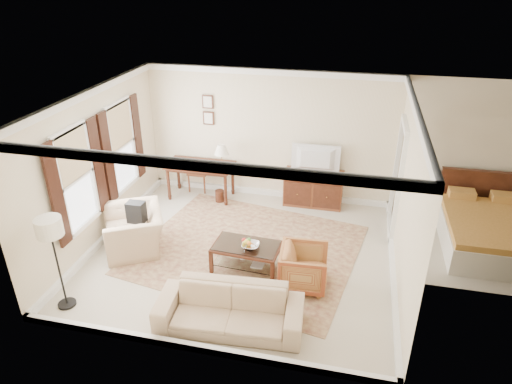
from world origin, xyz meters
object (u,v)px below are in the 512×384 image
at_px(coffee_table, 247,250).
at_px(club_armchair, 133,224).
at_px(sofa, 229,304).
at_px(striped_armchair, 304,266).
at_px(sideboard, 313,188).
at_px(tv, 316,151).
at_px(writing_desk, 200,168).

bearing_deg(coffee_table, club_armchair, 175.68).
bearing_deg(sofa, striped_armchair, 48.24).
xyz_separation_m(sideboard, coffee_table, (-0.86, -2.66, -0.02)).
distance_m(tv, sofa, 4.25).
relative_size(coffee_table, striped_armchair, 1.52).
bearing_deg(striped_armchair, sideboard, 0.23).
height_order(sideboard, club_armchair, club_armchair).
height_order(sideboard, tv, tv).
distance_m(tv, striped_armchair, 3.03).
bearing_deg(sideboard, sofa, -100.36).
bearing_deg(coffee_table, writing_desk, 124.39).
height_order(tv, coffee_table, tv).
bearing_deg(coffee_table, tv, 72.02).
relative_size(sideboard, sofa, 0.60).
xyz_separation_m(coffee_table, club_armchair, (-2.20, 0.17, 0.14)).
bearing_deg(tv, writing_desk, 4.03).
relative_size(sideboard, coffee_table, 1.07).
bearing_deg(striped_armchair, writing_desk, 41.85).
height_order(sideboard, striped_armchair, sideboard).
distance_m(writing_desk, sofa, 4.31).
xyz_separation_m(tv, club_armchair, (-3.06, -2.47, -0.76)).
xyz_separation_m(tv, coffee_table, (-0.86, -2.64, -0.90)).
height_order(writing_desk, striped_armchair, writing_desk).
distance_m(sideboard, striped_armchair, 2.91).
distance_m(striped_armchair, club_armchair, 3.26).
xyz_separation_m(writing_desk, tv, (2.54, 0.18, 0.57)).
height_order(striped_armchair, sofa, sofa).
bearing_deg(writing_desk, tv, 4.03).
bearing_deg(sofa, sideboard, 75.50).
bearing_deg(tv, coffee_table, 72.02).
bearing_deg(writing_desk, striped_armchair, -44.94).
distance_m(striped_armchair, sofa, 1.52).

